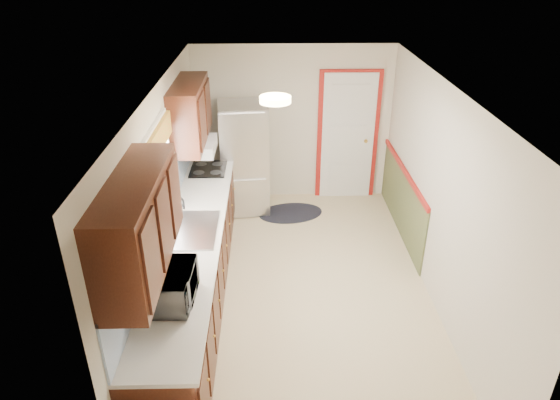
{
  "coord_description": "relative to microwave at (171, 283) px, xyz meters",
  "views": [
    {
      "loc": [
        -0.36,
        -4.81,
        3.67
      ],
      "look_at": [
        -0.25,
        0.07,
        1.15
      ],
      "focal_mm": 32.0,
      "sensor_mm": 36.0,
      "label": 1
    }
  ],
  "objects": [
    {
      "name": "room_shell",
      "position": [
        1.2,
        1.38,
        0.07
      ],
      "size": [
        3.2,
        5.2,
        2.52
      ],
      "color": "beige",
      "rests_on": "ground"
    },
    {
      "name": "back_wall_trim",
      "position": [
        2.19,
        3.59,
        -0.24
      ],
      "size": [
        1.12,
        2.3,
        2.08
      ],
      "color": "maroon",
      "rests_on": "ground"
    },
    {
      "name": "kitchen_run",
      "position": [
        -0.04,
        1.09,
        -0.32
      ],
      "size": [
        0.63,
        4.0,
        2.2
      ],
      "color": "#3A170D",
      "rests_on": "ground"
    },
    {
      "name": "refrigerator",
      "position": [
        0.46,
        3.43,
        -0.3
      ],
      "size": [
        0.76,
        0.73,
        1.66
      ],
      "rotation": [
        0.0,
        0.0,
        0.11
      ],
      "color": "#B7B7BC",
      "rests_on": "ground"
    },
    {
      "name": "microwave",
      "position": [
        0.0,
        0.0,
        0.0
      ],
      "size": [
        0.32,
        0.56,
        0.37
      ],
      "primitive_type": "imported",
      "rotation": [
        0.0,
        0.0,
        1.53
      ],
      "color": "white",
      "rests_on": "kitchen_run"
    },
    {
      "name": "ceiling_fixture",
      "position": [
        0.9,
        1.18,
        1.23
      ],
      "size": [
        0.3,
        0.3,
        0.06
      ],
      "primitive_type": "cylinder",
      "color": "#FFD88C",
      "rests_on": "room_shell"
    },
    {
      "name": "rug",
      "position": [
        1.15,
        3.23,
        -1.12
      ],
      "size": [
        1.08,
        0.8,
        0.01
      ],
      "primitive_type": "ellipsoid",
      "rotation": [
        0.0,
        0.0,
        0.19
      ],
      "color": "black",
      "rests_on": "ground"
    },
    {
      "name": "cooktop",
      "position": [
        0.01,
        2.78,
        -0.18
      ],
      "size": [
        0.47,
        0.57,
        0.02
      ],
      "primitive_type": "cube",
      "color": "black",
      "rests_on": "kitchen_run"
    }
  ]
}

